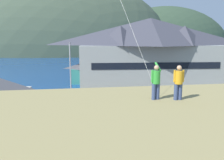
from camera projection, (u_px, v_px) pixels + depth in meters
name	position (u px, v px, depth m)	size (l,w,h in m)	color
ground_plane	(129.00, 128.00, 22.72)	(600.00, 600.00, 0.00)	#66604C
parking_lot_pad	(120.00, 112.00, 27.57)	(40.00, 20.00, 0.10)	slate
bay_water	(92.00, 62.00, 81.06)	(360.00, 84.00, 0.03)	navy
far_hill_west_ridge	(21.00, 52.00, 131.26)	(108.20, 56.48, 80.40)	#3D4C38
far_hill_east_peak	(52.00, 52.00, 134.19)	(91.48, 69.82, 59.99)	#334733
far_hill_center_saddle	(66.00, 52.00, 130.31)	(119.28, 70.00, 80.77)	#42513D
far_hill_far_shoulder	(166.00, 51.00, 145.63)	(80.86, 48.30, 53.46)	#334733
harbor_lodge	(150.00, 49.00, 43.41)	(27.97, 13.84, 12.14)	#999E99
storage_shed_waterside	(86.00, 72.00, 44.61)	(6.57, 4.54, 4.07)	#338475
wharf_dock	(102.00, 72.00, 55.69)	(3.20, 12.19, 0.70)	#70604C
moored_boat_wharfside	(88.00, 71.00, 55.57)	(1.93, 5.76, 2.16)	silver
moored_boat_outer_mooring	(120.00, 73.00, 52.68)	(3.39, 8.65, 2.16)	#A8A399
moored_boat_inner_slip	(88.00, 73.00, 52.30)	(2.38, 6.66, 2.16)	navy
parked_car_lone_by_shed	(59.00, 122.00, 21.36)	(4.23, 2.10, 1.82)	silver
parked_car_back_row_left	(147.00, 119.00, 22.16)	(4.22, 2.10, 1.82)	navy
parked_car_front_row_silver	(77.00, 99.00, 29.16)	(4.32, 2.30, 1.82)	red
parked_car_mid_row_far	(196.00, 95.00, 31.07)	(4.29, 2.23, 1.82)	slate
parked_car_front_row_end	(128.00, 97.00, 30.09)	(4.20, 2.06, 1.82)	navy
parked_car_mid_row_center	(180.00, 111.00, 24.76)	(4.22, 2.10, 1.82)	#9EA3A8
parking_light_pole	(70.00, 68.00, 31.29)	(0.24, 0.78, 7.97)	#ADADB2
person_kite_flyer	(156.00, 81.00, 11.59)	(0.52, 0.69, 1.86)	#384770
person_companion	(179.00, 81.00, 11.53)	(0.55, 0.40, 1.74)	#384770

